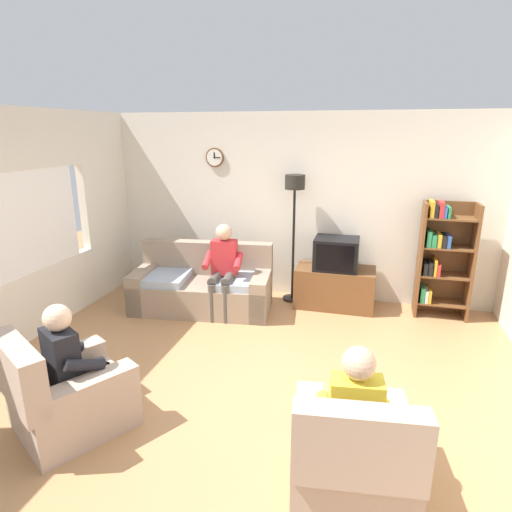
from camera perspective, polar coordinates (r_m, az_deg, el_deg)
ground_plane at (r=4.47m, az=-0.98°, el=-16.70°), size 12.00×12.00×0.00m
back_wall_assembly at (r=6.44m, az=5.48°, el=6.53°), size 6.20×0.17×2.70m
couch at (r=6.12m, az=-7.07°, el=-4.12°), size 1.99×1.10×0.90m
tv_stand at (r=6.25m, az=10.37°, el=-4.09°), size 1.10×0.56×0.57m
tv at (r=6.07m, az=10.59°, el=0.32°), size 0.60×0.49×0.44m
bookshelf at (r=6.22m, az=23.33°, el=-0.01°), size 0.68×0.36×1.57m
floor_lamp at (r=6.12m, az=5.11°, el=6.97°), size 0.28×0.28×1.85m
armchair_near_window at (r=4.11m, az=-23.69°, el=-16.70°), size 1.14×1.17×0.90m
armchair_near_bookshelf at (r=3.31m, az=12.57°, el=-24.58°), size 0.90×0.97×0.90m
person_on_couch at (r=5.78m, az=-4.41°, el=-1.24°), size 0.55×0.57×1.24m
person_in_left_armchair at (r=3.98m, az=-22.99°, el=-12.50°), size 0.61×0.63×1.12m
person_in_right_armchair at (r=3.19m, az=12.82°, el=-19.23°), size 0.55×0.57×1.12m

